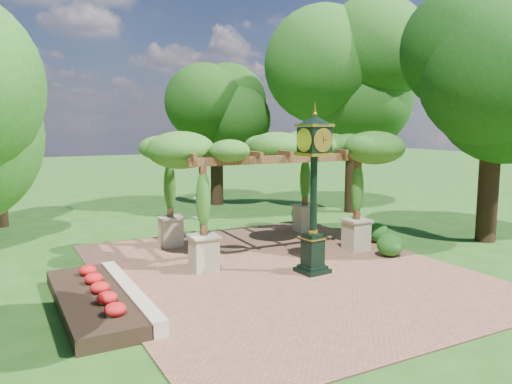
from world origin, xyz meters
name	(u,v)px	position (x,y,z in m)	size (l,w,h in m)	color
ground	(298,280)	(0.00, 0.00, 0.00)	(120.00, 120.00, 0.00)	#1E4714
brick_plaza	(280,270)	(0.00, 1.00, 0.02)	(10.00, 12.00, 0.04)	brown
border_wall	(130,294)	(-4.60, 0.50, 0.20)	(0.35, 5.00, 0.40)	#C6B793
flower_bed	(92,301)	(-5.50, 0.50, 0.18)	(1.50, 5.00, 0.36)	red
pedestal_clock	(314,179)	(0.72, 0.34, 2.78)	(0.99, 0.99, 4.65)	black
pergola	(262,154)	(0.85, 3.62, 3.34)	(6.61, 4.28, 4.08)	#C7B694
sundial	(199,210)	(0.95, 9.85, 0.43)	(0.69, 0.69, 0.99)	gray
shrub_front	(390,245)	(3.97, 0.61, 0.42)	(0.85, 0.85, 0.76)	#1C5718
shrub_mid	(378,233)	(4.98, 2.28, 0.39)	(0.79, 0.79, 0.71)	#1B5618
shrub_back	(301,213)	(4.58, 6.79, 0.43)	(0.87, 0.87, 0.78)	#26641D
tree_north	(216,111)	(3.42, 13.32, 5.03)	(3.92, 3.92, 7.35)	#311E13
tree_east_far	(355,71)	(8.39, 8.02, 6.88)	(5.24, 5.24, 10.00)	black
tree_east_near	(496,65)	(8.78, 0.67, 6.43)	(4.76, 4.76, 9.36)	#321D14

